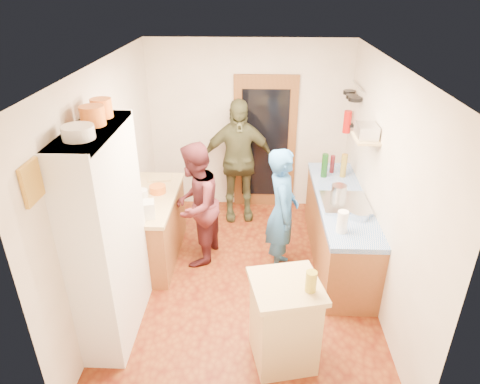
# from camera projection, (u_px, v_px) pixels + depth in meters

# --- Properties ---
(floor) EXTENTS (3.00, 4.00, 0.02)m
(floor) POSITION_uv_depth(u_px,v_px,m) (244.00, 280.00, 5.31)
(floor) COLOR brown
(floor) RESTS_ON ground
(ceiling) EXTENTS (3.00, 4.00, 0.02)m
(ceiling) POSITION_uv_depth(u_px,v_px,m) (245.00, 63.00, 4.12)
(ceiling) COLOR silver
(ceiling) RESTS_ON ground
(wall_back) EXTENTS (3.00, 0.02, 2.60)m
(wall_back) POSITION_uv_depth(u_px,v_px,m) (249.00, 127.00, 6.50)
(wall_back) COLOR beige
(wall_back) RESTS_ON ground
(wall_front) EXTENTS (3.00, 0.02, 2.60)m
(wall_front) POSITION_uv_depth(u_px,v_px,m) (236.00, 314.00, 2.92)
(wall_front) COLOR beige
(wall_front) RESTS_ON ground
(wall_left) EXTENTS (0.02, 4.00, 2.60)m
(wall_left) POSITION_uv_depth(u_px,v_px,m) (110.00, 183.00, 4.77)
(wall_left) COLOR beige
(wall_left) RESTS_ON ground
(wall_right) EXTENTS (0.02, 4.00, 2.60)m
(wall_right) POSITION_uv_depth(u_px,v_px,m) (383.00, 188.00, 4.66)
(wall_right) COLOR beige
(wall_right) RESTS_ON ground
(door_frame) EXTENTS (0.95, 0.06, 2.10)m
(door_frame) POSITION_uv_depth(u_px,v_px,m) (265.00, 144.00, 6.57)
(door_frame) COLOR brown
(door_frame) RESTS_ON ground
(door_glass) EXTENTS (0.70, 0.02, 1.70)m
(door_glass) POSITION_uv_depth(u_px,v_px,m) (265.00, 145.00, 6.54)
(door_glass) COLOR black
(door_glass) RESTS_ON door_frame
(hutch_body) EXTENTS (0.40, 1.20, 2.20)m
(hutch_body) POSITION_uv_depth(u_px,v_px,m) (108.00, 237.00, 4.14)
(hutch_body) COLOR white
(hutch_body) RESTS_ON ground
(hutch_top_shelf) EXTENTS (0.40, 1.14, 0.04)m
(hutch_top_shelf) POSITION_uv_depth(u_px,v_px,m) (91.00, 131.00, 3.65)
(hutch_top_shelf) COLOR white
(hutch_top_shelf) RESTS_ON hutch_body
(plate_stack) EXTENTS (0.26, 0.26, 0.11)m
(plate_stack) POSITION_uv_depth(u_px,v_px,m) (78.00, 132.00, 3.39)
(plate_stack) COLOR white
(plate_stack) RESTS_ON hutch_top_shelf
(orange_pot_a) EXTENTS (0.21, 0.21, 0.17)m
(orange_pot_a) POSITION_uv_depth(u_px,v_px,m) (93.00, 116.00, 3.69)
(orange_pot_a) COLOR orange
(orange_pot_a) RESTS_ON hutch_top_shelf
(orange_pot_b) EXTENTS (0.19, 0.19, 0.17)m
(orange_pot_b) POSITION_uv_depth(u_px,v_px,m) (102.00, 108.00, 3.90)
(orange_pot_b) COLOR orange
(orange_pot_b) RESTS_ON hutch_top_shelf
(left_counter_base) EXTENTS (0.60, 1.40, 0.85)m
(left_counter_base) POSITION_uv_depth(u_px,v_px,m) (153.00, 229.00, 5.55)
(left_counter_base) COLOR brown
(left_counter_base) RESTS_ON ground
(left_counter_top) EXTENTS (0.64, 1.44, 0.05)m
(left_counter_top) POSITION_uv_depth(u_px,v_px,m) (150.00, 198.00, 5.35)
(left_counter_top) COLOR #D8BD83
(left_counter_top) RESTS_ON left_counter_base
(toaster) EXTENTS (0.29, 0.22, 0.19)m
(toaster) POSITION_uv_depth(u_px,v_px,m) (143.00, 210.00, 4.84)
(toaster) COLOR white
(toaster) RESTS_ON left_counter_top
(kettle) EXTENTS (0.16, 0.16, 0.17)m
(kettle) POSITION_uv_depth(u_px,v_px,m) (142.00, 196.00, 5.16)
(kettle) COLOR white
(kettle) RESTS_ON left_counter_top
(orange_bowl) EXTENTS (0.22, 0.22, 0.09)m
(orange_bowl) POSITION_uv_depth(u_px,v_px,m) (158.00, 189.00, 5.41)
(orange_bowl) COLOR orange
(orange_bowl) RESTS_ON left_counter_top
(chopping_board) EXTENTS (0.33, 0.26, 0.02)m
(chopping_board) POSITION_uv_depth(u_px,v_px,m) (160.00, 178.00, 5.79)
(chopping_board) COLOR #D8BD83
(chopping_board) RESTS_ON left_counter_top
(right_counter_base) EXTENTS (0.60, 2.20, 0.84)m
(right_counter_base) POSITION_uv_depth(u_px,v_px,m) (338.00, 231.00, 5.52)
(right_counter_base) COLOR brown
(right_counter_base) RESTS_ON ground
(right_counter_top) EXTENTS (0.62, 2.22, 0.06)m
(right_counter_top) POSITION_uv_depth(u_px,v_px,m) (342.00, 200.00, 5.31)
(right_counter_top) COLOR #0641A7
(right_counter_top) RESTS_ON right_counter_base
(hob) EXTENTS (0.55, 0.58, 0.04)m
(hob) POSITION_uv_depth(u_px,v_px,m) (345.00, 203.00, 5.14)
(hob) COLOR silver
(hob) RESTS_ON right_counter_top
(pot_on_hob) EXTENTS (0.19, 0.19, 0.12)m
(pot_on_hob) POSITION_uv_depth(u_px,v_px,m) (339.00, 190.00, 5.27)
(pot_on_hob) COLOR silver
(pot_on_hob) RESTS_ON hob
(bottle_a) EXTENTS (0.10, 0.10, 0.33)m
(bottle_a) POSITION_uv_depth(u_px,v_px,m) (325.00, 165.00, 5.78)
(bottle_a) COLOR #143F14
(bottle_a) RESTS_ON right_counter_top
(bottle_b) EXTENTS (0.07, 0.07, 0.25)m
(bottle_b) POSITION_uv_depth(u_px,v_px,m) (332.00, 164.00, 5.93)
(bottle_b) COLOR #591419
(bottle_b) RESTS_ON right_counter_top
(bottle_c) EXTENTS (0.10, 0.10, 0.33)m
(bottle_c) POSITION_uv_depth(u_px,v_px,m) (344.00, 166.00, 5.79)
(bottle_c) COLOR olive
(bottle_c) RESTS_ON right_counter_top
(paper_towel) EXTENTS (0.12, 0.12, 0.25)m
(paper_towel) POSITION_uv_depth(u_px,v_px,m) (342.00, 222.00, 4.55)
(paper_towel) COLOR white
(paper_towel) RESTS_ON right_counter_top
(mixing_bowl) EXTENTS (0.25, 0.25, 0.09)m
(mixing_bowl) POSITION_uv_depth(u_px,v_px,m) (359.00, 214.00, 4.85)
(mixing_bowl) COLOR silver
(mixing_bowl) RESTS_ON right_counter_top
(island_base) EXTENTS (0.66, 0.66, 0.86)m
(island_base) POSITION_uv_depth(u_px,v_px,m) (284.00, 324.00, 4.03)
(island_base) COLOR #D8BD83
(island_base) RESTS_ON ground
(island_top) EXTENTS (0.74, 0.74, 0.05)m
(island_top) POSITION_uv_depth(u_px,v_px,m) (286.00, 286.00, 3.82)
(island_top) COLOR #D8BD83
(island_top) RESTS_ON island_base
(cutting_board) EXTENTS (0.40, 0.35, 0.02)m
(cutting_board) POSITION_uv_depth(u_px,v_px,m) (280.00, 282.00, 3.85)
(cutting_board) COLOR white
(cutting_board) RESTS_ON island_top
(oil_jar) EXTENTS (0.12, 0.12, 0.20)m
(oil_jar) POSITION_uv_depth(u_px,v_px,m) (311.00, 281.00, 3.69)
(oil_jar) COLOR #AD9E2D
(oil_jar) RESTS_ON island_top
(pan_rail) EXTENTS (0.02, 0.65, 0.02)m
(pan_rail) POSITION_uv_depth(u_px,v_px,m) (358.00, 86.00, 5.68)
(pan_rail) COLOR silver
(pan_rail) RESTS_ON wall_right
(pan_hang_a) EXTENTS (0.18, 0.18, 0.05)m
(pan_hang_a) POSITION_uv_depth(u_px,v_px,m) (355.00, 99.00, 5.58)
(pan_hang_a) COLOR black
(pan_hang_a) RESTS_ON pan_rail
(pan_hang_b) EXTENTS (0.16, 0.16, 0.05)m
(pan_hang_b) POSITION_uv_depth(u_px,v_px,m) (352.00, 97.00, 5.77)
(pan_hang_b) COLOR black
(pan_hang_b) RESTS_ON pan_rail
(pan_hang_c) EXTENTS (0.17, 0.17, 0.05)m
(pan_hang_c) POSITION_uv_depth(u_px,v_px,m) (349.00, 92.00, 5.94)
(pan_hang_c) COLOR black
(pan_hang_c) RESTS_ON pan_rail
(wall_shelf) EXTENTS (0.26, 0.42, 0.03)m
(wall_shelf) POSITION_uv_depth(u_px,v_px,m) (366.00, 139.00, 4.88)
(wall_shelf) COLOR #D8BD83
(wall_shelf) RESTS_ON wall_right
(radio) EXTENTS (0.23, 0.30, 0.15)m
(radio) POSITION_uv_depth(u_px,v_px,m) (367.00, 131.00, 4.84)
(radio) COLOR silver
(radio) RESTS_ON wall_shelf
(ext_bracket) EXTENTS (0.06, 0.10, 0.04)m
(ext_bracket) POSITION_uv_depth(u_px,v_px,m) (351.00, 125.00, 6.11)
(ext_bracket) COLOR black
(ext_bracket) RESTS_ON wall_right
(fire_extinguisher) EXTENTS (0.11, 0.11, 0.32)m
(fire_extinguisher) POSITION_uv_depth(u_px,v_px,m) (347.00, 122.00, 6.09)
(fire_extinguisher) COLOR red
(fire_extinguisher) RESTS_ON wall_right
(picture_frame) EXTENTS (0.03, 0.25, 0.30)m
(picture_frame) POSITION_uv_depth(u_px,v_px,m) (32.00, 182.00, 3.05)
(picture_frame) COLOR gold
(picture_frame) RESTS_ON wall_left
(person_hob) EXTENTS (0.39, 0.59, 1.63)m
(person_hob) POSITION_uv_depth(u_px,v_px,m) (285.00, 213.00, 5.14)
(person_hob) COLOR #2960A2
(person_hob) RESTS_ON ground
(person_left) EXTENTS (0.76, 0.89, 1.62)m
(person_left) POSITION_uv_depth(u_px,v_px,m) (199.00, 204.00, 5.36)
(person_left) COLOR #4C1D22
(person_left) RESTS_ON ground
(person_back) EXTENTS (1.14, 0.59, 1.86)m
(person_back) POSITION_uv_depth(u_px,v_px,m) (238.00, 161.00, 6.28)
(person_back) COLOR #3C3C24
(person_back) RESTS_ON ground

